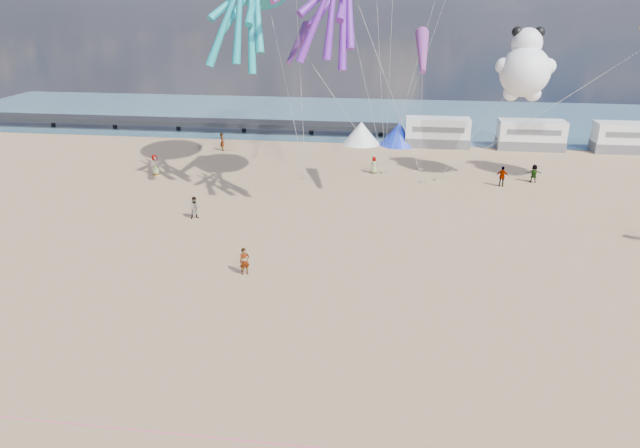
{
  "coord_description": "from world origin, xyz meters",
  "views": [
    {
      "loc": [
        1.69,
        -20.37,
        14.52
      ],
      "look_at": [
        -1.86,
        6.0,
        4.0
      ],
      "focal_mm": 32.0,
      "sensor_mm": 36.0,
      "label": 1
    }
  ],
  "objects_px": {
    "beachgoer_1": "(195,208)",
    "sandbag_e": "(385,173)",
    "motorhome_0": "(437,132)",
    "beachgoer_6": "(374,165)",
    "motorhome_1": "(531,135)",
    "standing_person": "(245,261)",
    "motorhome_2": "(628,138)",
    "beachgoer_4": "(534,173)",
    "kite_panda": "(525,72)",
    "sandbag_a": "(306,178)",
    "beachgoer_5": "(222,142)",
    "tent_blue": "(399,134)",
    "windsock_mid": "(422,52)",
    "beachgoer_3": "(502,176)",
    "sandbag_b": "(424,181)",
    "sandbag_c": "(438,179)",
    "tent_white": "(361,133)",
    "sandbag_d": "(421,169)",
    "windsock_right": "(298,44)",
    "beachgoer_0": "(155,165)"
  },
  "relations": [
    {
      "from": "motorhome_1",
      "to": "standing_person",
      "type": "distance_m",
      "value": 38.93
    },
    {
      "from": "windsock_right",
      "to": "beachgoer_0",
      "type": "bearing_deg",
      "value": -175.16
    },
    {
      "from": "tent_white",
      "to": "sandbag_a",
      "type": "xyz_separation_m",
      "value": [
        -3.84,
        -13.67,
        -1.09
      ]
    },
    {
      "from": "motorhome_0",
      "to": "sandbag_e",
      "type": "bearing_deg",
      "value": -114.71
    },
    {
      "from": "tent_blue",
      "to": "sandbag_b",
      "type": "height_order",
      "value": "tent_blue"
    },
    {
      "from": "sandbag_b",
      "to": "kite_panda",
      "type": "height_order",
      "value": "kite_panda"
    },
    {
      "from": "motorhome_2",
      "to": "sandbag_c",
      "type": "bearing_deg",
      "value": -147.36
    },
    {
      "from": "sandbag_d",
      "to": "windsock_mid",
      "type": "distance_m",
      "value": 14.6
    },
    {
      "from": "motorhome_2",
      "to": "sandbag_c",
      "type": "relative_size",
      "value": 13.2
    },
    {
      "from": "sandbag_b",
      "to": "windsock_mid",
      "type": "distance_m",
      "value": 12.38
    },
    {
      "from": "sandbag_a",
      "to": "sandbag_d",
      "type": "height_order",
      "value": "same"
    },
    {
      "from": "sandbag_a",
      "to": "windsock_mid",
      "type": "xyz_separation_m",
      "value": [
        9.09,
        -5.17,
        11.04
      ]
    },
    {
      "from": "sandbag_d",
      "to": "sandbag_e",
      "type": "distance_m",
      "value": 3.64
    },
    {
      "from": "beachgoer_4",
      "to": "beachgoer_5",
      "type": "distance_m",
      "value": 30.16
    },
    {
      "from": "beachgoer_5",
      "to": "standing_person",
      "type": "bearing_deg",
      "value": 171.02
    },
    {
      "from": "beachgoer_3",
      "to": "sandbag_b",
      "type": "relative_size",
      "value": 3.42
    },
    {
      "from": "motorhome_2",
      "to": "beachgoer_6",
      "type": "bearing_deg",
      "value": -156.32
    },
    {
      "from": "tent_blue",
      "to": "beachgoer_6",
      "type": "relative_size",
      "value": 2.62
    },
    {
      "from": "motorhome_0",
      "to": "sandbag_c",
      "type": "bearing_deg",
      "value": -92.29
    },
    {
      "from": "standing_person",
      "to": "kite_panda",
      "type": "relative_size",
      "value": 0.24
    },
    {
      "from": "beachgoer_3",
      "to": "standing_person",
      "type": "bearing_deg",
      "value": 61.05
    },
    {
      "from": "motorhome_0",
      "to": "sandbag_c",
      "type": "distance_m",
      "value": 12.58
    },
    {
      "from": "tent_white",
      "to": "beachgoer_4",
      "type": "xyz_separation_m",
      "value": [
        15.46,
        -11.93,
        -0.42
      ]
    },
    {
      "from": "beachgoer_1",
      "to": "beachgoer_4",
      "type": "distance_m",
      "value": 28.3
    },
    {
      "from": "beachgoer_3",
      "to": "kite_panda",
      "type": "distance_m",
      "value": 8.45
    },
    {
      "from": "beachgoer_1",
      "to": "sandbag_c",
      "type": "xyz_separation_m",
      "value": [
        17.6,
        11.58,
        -0.7
      ]
    },
    {
      "from": "tent_white",
      "to": "beachgoer_4",
      "type": "height_order",
      "value": "tent_white"
    },
    {
      "from": "beachgoer_1",
      "to": "sandbag_a",
      "type": "bearing_deg",
      "value": 29.71
    },
    {
      "from": "motorhome_1",
      "to": "beachgoer_4",
      "type": "xyz_separation_m",
      "value": [
        -2.04,
        -11.93,
        -0.72
      ]
    },
    {
      "from": "motorhome_2",
      "to": "beachgoer_0",
      "type": "relative_size",
      "value": 3.63
    },
    {
      "from": "beachgoer_6",
      "to": "windsock_right",
      "type": "distance_m",
      "value": 12.81
    },
    {
      "from": "beachgoer_6",
      "to": "sandbag_c",
      "type": "relative_size",
      "value": 3.05
    },
    {
      "from": "tent_white",
      "to": "beachgoer_6",
      "type": "bearing_deg",
      "value": -80.15
    },
    {
      "from": "motorhome_2",
      "to": "sandbag_d",
      "type": "relative_size",
      "value": 13.2
    },
    {
      "from": "motorhome_2",
      "to": "sandbag_b",
      "type": "relative_size",
      "value": 13.2
    },
    {
      "from": "motorhome_0",
      "to": "tent_white",
      "type": "height_order",
      "value": "motorhome_0"
    },
    {
      "from": "beachgoer_3",
      "to": "kite_panda",
      "type": "xyz_separation_m",
      "value": [
        0.9,
        0.86,
        8.36
      ]
    },
    {
      "from": "tent_white",
      "to": "sandbag_c",
      "type": "height_order",
      "value": "tent_white"
    },
    {
      "from": "beachgoer_4",
      "to": "kite_panda",
      "type": "xyz_separation_m",
      "value": [
        -1.94,
        -0.68,
        8.44
      ]
    },
    {
      "from": "sandbag_c",
      "to": "beachgoer_4",
      "type": "bearing_deg",
      "value": 4.05
    },
    {
      "from": "motorhome_2",
      "to": "beachgoer_3",
      "type": "bearing_deg",
      "value": -136.9
    },
    {
      "from": "motorhome_0",
      "to": "beachgoer_6",
      "type": "xyz_separation_m",
      "value": [
        -6.09,
        -11.0,
        -0.74
      ]
    },
    {
      "from": "tent_white",
      "to": "standing_person",
      "type": "bearing_deg",
      "value": -97.77
    },
    {
      "from": "beachgoer_1",
      "to": "sandbag_e",
      "type": "height_order",
      "value": "beachgoer_1"
    },
    {
      "from": "tent_blue",
      "to": "sandbag_a",
      "type": "xyz_separation_m",
      "value": [
        -7.84,
        -13.67,
        -1.09
      ]
    },
    {
      "from": "tent_white",
      "to": "beachgoer_4",
      "type": "bearing_deg",
      "value": -37.66
    },
    {
      "from": "motorhome_1",
      "to": "kite_panda",
      "type": "xyz_separation_m",
      "value": [
        -3.99,
        -12.6,
        7.72
      ]
    },
    {
      "from": "sandbag_a",
      "to": "beachgoer_0",
      "type": "bearing_deg",
      "value": -178.39
    },
    {
      "from": "beachgoer_0",
      "to": "beachgoer_5",
      "type": "bearing_deg",
      "value": 13.12
    },
    {
      "from": "beachgoer_4",
      "to": "windsock_mid",
      "type": "relative_size",
      "value": 0.3
    }
  ]
}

